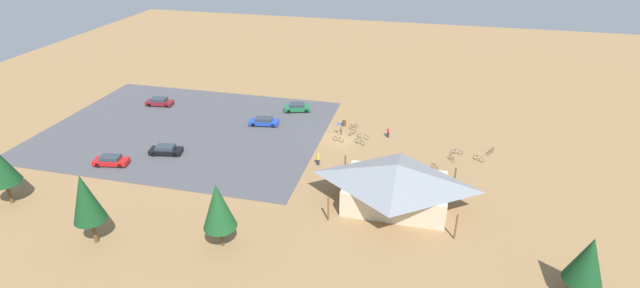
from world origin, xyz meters
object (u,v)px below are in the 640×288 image
(car_black_by_curb, at_px, (166,150))
(lot_sign, at_px, (339,127))
(bicycle_orange_near_sign, at_px, (451,158))
(bicycle_white_yard_front, at_px, (352,133))
(visitor_crossing_yard, at_px, (388,132))
(pine_midwest, at_px, (218,206))
(car_blue_far_end, at_px, (264,121))
(car_maroon_front_row, at_px, (159,102))
(bicycle_yellow_by_bin, at_px, (478,159))
(pine_west, at_px, (85,198))
(bicycle_purple_lone_east, at_px, (400,160))
(bike_pavilion, at_px, (396,183))
(car_red_inner_stall, at_px, (111,160))
(bicycle_teal_edge_south, at_px, (360,142))
(car_green_near_entry, at_px, (297,107))
(pine_center, at_px, (588,260))
(bicycle_red_back_row, at_px, (491,151))
(bicycle_silver_edge_north, at_px, (457,152))
(bicycle_blue_yard_center, at_px, (341,131))
(bicycle_green_yard_left, at_px, (338,139))
(trash_bin, at_px, (344,123))
(bicycle_white_trailside, at_px, (363,137))
(bicycle_black_yard_right, at_px, (354,127))
(visitor_at_bikes, at_px, (318,159))
(bicycle_orange_front_row, at_px, (435,168))

(car_black_by_curb, bearing_deg, lot_sign, -152.52)
(bicycle_orange_near_sign, relative_size, bicycle_white_yard_front, 1.01)
(bicycle_orange_near_sign, relative_size, visitor_crossing_yard, 0.90)
(pine_midwest, height_order, car_blue_far_end, pine_midwest)
(car_maroon_front_row, bearing_deg, bicycle_yellow_by_bin, 171.89)
(pine_west, height_order, bicycle_purple_lone_east, pine_west)
(bike_pavilion, height_order, car_red_inner_stall, bike_pavilion)
(bicycle_teal_edge_south, xyz_separation_m, car_red_inner_stall, (30.86, 13.76, 0.34))
(car_green_near_entry, bearing_deg, pine_center, 136.20)
(bicycle_red_back_row, distance_m, bicycle_silver_edge_north, 4.67)
(bicycle_blue_yard_center, distance_m, car_red_inner_stall, 32.25)
(bicycle_yellow_by_bin, bearing_deg, car_maroon_front_row, -8.11)
(bicycle_teal_edge_south, relative_size, bicycle_green_yard_left, 0.92)
(bicycle_purple_lone_east, bearing_deg, trash_bin, -45.34)
(bike_pavilion, height_order, pine_midwest, pine_midwest)
(bicycle_purple_lone_east, bearing_deg, bicycle_teal_edge_south, -32.90)
(trash_bin, relative_size, bicycle_purple_lone_east, 0.57)
(bicycle_white_trailside, height_order, car_green_near_entry, car_green_near_entry)
(bicycle_blue_yard_center, distance_m, bicycle_black_yard_right, 2.49)
(car_green_near_entry, xyz_separation_m, visitor_at_bikes, (-7.69, 16.67, 0.21))
(bicycle_white_trailside, distance_m, bicycle_white_yard_front, 2.00)
(bike_pavilion, distance_m, car_blue_far_end, 27.71)
(car_blue_far_end, bearing_deg, visitor_at_bikes, 137.84)
(car_green_near_entry, bearing_deg, bicycle_green_yard_left, 133.69)
(bicycle_orange_near_sign, relative_size, car_green_near_entry, 0.32)
(lot_sign, xyz_separation_m, pine_midwest, (6.37, 27.58, 3.37))
(bicycle_orange_near_sign, bearing_deg, car_blue_far_end, -9.58)
(bicycle_teal_edge_south, bearing_deg, trash_bin, -59.10)
(bicycle_orange_near_sign, xyz_separation_m, bicycle_silver_edge_north, (-0.79, -2.05, -0.01))
(bicycle_teal_edge_south, bearing_deg, car_blue_far_end, -10.48)
(lot_sign, xyz_separation_m, bicycle_yellow_by_bin, (-19.75, 3.25, -1.05))
(bicycle_silver_edge_north, xyz_separation_m, car_green_near_entry, (25.58, -9.26, 0.39))
(pine_midwest, bearing_deg, car_black_by_curb, -45.96)
(bicycle_silver_edge_north, bearing_deg, pine_center, 111.61)
(trash_bin, relative_size, visitor_at_bikes, 0.50)
(trash_bin, relative_size, lot_sign, 0.41)
(bicycle_teal_edge_south, distance_m, bicycle_black_yard_right, 5.25)
(pine_center, relative_size, bicycle_silver_edge_north, 3.94)
(pine_west, distance_m, bicycle_green_yard_left, 34.47)
(bicycle_black_yard_right, bearing_deg, pine_center, 130.36)
(bicycle_white_trailside, distance_m, car_maroon_front_row, 36.09)
(bicycle_black_yard_right, distance_m, bicycle_orange_front_row, 15.90)
(bike_pavilion, distance_m, bicycle_silver_edge_north, 16.14)
(pine_center, distance_m, bicycle_red_back_row, 26.59)
(bicycle_red_back_row, bearing_deg, car_maroon_front_row, -5.25)
(bicycle_purple_lone_east, relative_size, visitor_at_bikes, 0.89)
(bicycle_orange_near_sign, bearing_deg, bicycle_black_yard_right, -25.35)
(bicycle_silver_edge_north, relative_size, visitor_crossing_yard, 0.99)
(bicycle_black_yard_right, distance_m, car_green_near_entry, 11.26)
(bicycle_orange_near_sign, distance_m, bicycle_purple_lone_east, 6.92)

